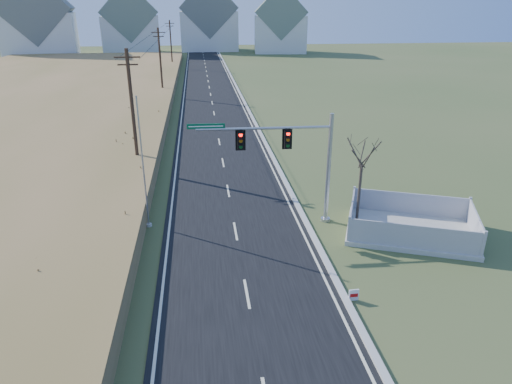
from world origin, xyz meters
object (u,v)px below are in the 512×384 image
at_px(fence_enclosure, 410,229).
at_px(bare_tree, 363,151).
at_px(flagpole, 144,178).
at_px(open_sign, 354,295).
at_px(traffic_signal_mast, 297,157).

height_order(fence_enclosure, bare_tree, bare_tree).
bearing_deg(flagpole, open_sign, -41.72).
bearing_deg(flagpole, bare_tree, -5.85).
distance_m(flagpole, bare_tree, 12.07).
distance_m(traffic_signal_mast, fence_enclosure, 7.44).
height_order(traffic_signal_mast, fence_enclosure, traffic_signal_mast).
bearing_deg(bare_tree, open_sign, -109.63).
bearing_deg(bare_tree, traffic_signal_mast, 168.49).
relative_size(fence_enclosure, open_sign, 14.70).
xyz_separation_m(fence_enclosure, flagpole, (-14.47, 2.76, 2.68)).
bearing_deg(open_sign, fence_enclosure, 45.32).
height_order(traffic_signal_mast, bare_tree, traffic_signal_mast).
bearing_deg(traffic_signal_mast, fence_enclosure, -18.36).
relative_size(flagpole, bare_tree, 1.37).
xyz_separation_m(traffic_signal_mast, fence_enclosure, (6.05, -2.25, -3.71)).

